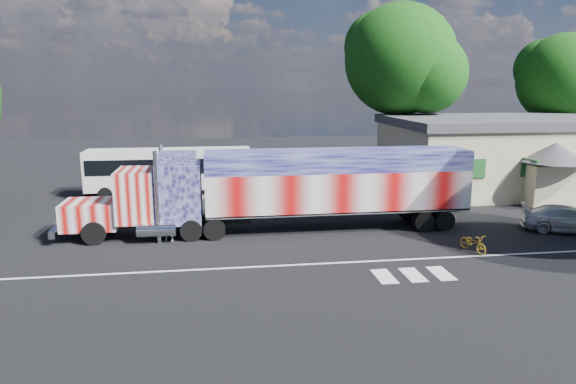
{
  "coord_description": "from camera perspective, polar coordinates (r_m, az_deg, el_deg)",
  "views": [
    {
      "loc": [
        -3.72,
        -23.44,
        7.57
      ],
      "look_at": [
        0.0,
        3.0,
        1.9
      ],
      "focal_mm": 32.0,
      "sensor_mm": 36.0,
      "label": 1
    }
  ],
  "objects": [
    {
      "name": "ground",
      "position": [
        24.92,
        0.97,
        -5.7
      ],
      "size": [
        100.0,
        100.0,
        0.0
      ],
      "primitive_type": "plane",
      "color": "black"
    },
    {
      "name": "hall_building",
      "position": [
        41.95,
        26.44,
        3.96
      ],
      "size": [
        22.4,
        12.8,
        5.2
      ],
      "color": "beige",
      "rests_on": "ground"
    },
    {
      "name": "tree_far_ne",
      "position": [
        50.1,
        28.46,
        10.93
      ],
      "size": [
        7.98,
        7.6,
        11.74
      ],
      "color": "black",
      "rests_on": "ground"
    },
    {
      "name": "woman",
      "position": [
        25.62,
        -13.13,
        -3.49
      ],
      "size": [
        0.71,
        0.55,
        1.74
      ],
      "primitive_type": "imported",
      "rotation": [
        0.0,
        0.0,
        -0.23
      ],
      "color": "slate",
      "rests_on": "ground"
    },
    {
      "name": "bicycle",
      "position": [
        25.06,
        19.87,
        -5.32
      ],
      "size": [
        0.98,
        1.7,
        0.84
      ],
      "primitive_type": "imported",
      "rotation": [
        0.0,
        0.0,
        0.28
      ],
      "color": "gold",
      "rests_on": "ground"
    },
    {
      "name": "semi_truck",
      "position": [
        26.49,
        -0.01,
        0.53
      ],
      "size": [
        21.03,
        3.32,
        4.48
      ],
      "color": "black",
      "rests_on": "ground"
    },
    {
      "name": "tree_ne_a",
      "position": [
        42.25,
        12.59,
        14.07
      ],
      "size": [
        9.11,
        8.67,
        13.71
      ],
      "color": "black",
      "rests_on": "ground"
    },
    {
      "name": "parked_car",
      "position": [
        30.35,
        28.72,
        -2.67
      ],
      "size": [
        4.96,
        3.58,
        1.33
      ],
      "primitive_type": "imported",
      "rotation": [
        0.0,
        0.0,
        1.15
      ],
      "color": "silver",
      "rests_on": "ground"
    },
    {
      "name": "lane_markings",
      "position": [
        21.77,
        7.03,
        -8.44
      ],
      "size": [
        30.0,
        2.67,
        0.01
      ],
      "color": "silver",
      "rests_on": "ground"
    },
    {
      "name": "coach_bus",
      "position": [
        35.94,
        -12.99,
        2.21
      ],
      "size": [
        10.98,
        2.56,
        3.19
      ],
      "color": "silver",
      "rests_on": "ground"
    }
  ]
}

